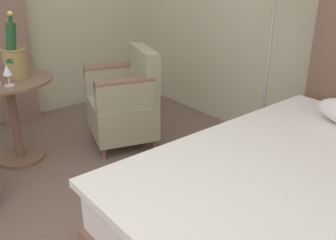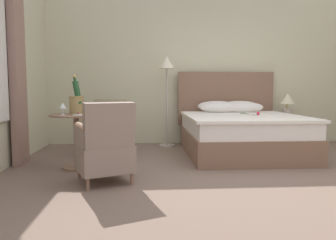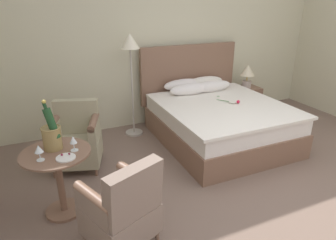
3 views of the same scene
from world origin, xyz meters
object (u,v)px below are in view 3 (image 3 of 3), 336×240
(nightstand, at_px, (245,101))
(wine_glass_near_edge, at_px, (73,141))
(floor_lamp_brass, at_px, (131,55))
(champagne_bucket, at_px, (52,134))
(snack_plate, at_px, (66,158))
(armchair_facing_bed, at_px, (122,209))
(bedside_lamp, at_px, (247,73))
(wine_glass_near_bucket, at_px, (39,150))
(side_table_round, at_px, (59,175))
(bed, at_px, (216,117))
(armchair_by_window, at_px, (77,140))

(nightstand, distance_m, wine_glass_near_edge, 3.72)
(floor_lamp_brass, height_order, champagne_bucket, floor_lamp_brass)
(wine_glass_near_edge, height_order, snack_plate, wine_glass_near_edge)
(nightstand, relative_size, armchair_facing_bed, 0.59)
(bedside_lamp, height_order, wine_glass_near_bucket, bedside_lamp)
(wine_glass_near_edge, bearing_deg, bedside_lamp, 26.01)
(bedside_lamp, xyz_separation_m, champagne_bucket, (-3.49, -1.49, 0.07))
(floor_lamp_brass, distance_m, wine_glass_near_edge, 2.01)
(armchair_facing_bed, bearing_deg, side_table_round, 122.39)
(nightstand, height_order, side_table_round, side_table_round)
(side_table_round, xyz_separation_m, wine_glass_near_edge, (0.17, -0.04, 0.36))
(bedside_lamp, bearing_deg, wine_glass_near_bucket, -155.06)
(bed, relative_size, wine_glass_near_edge, 13.38)
(side_table_round, xyz_separation_m, snack_plate, (0.08, -0.16, 0.26))
(champagne_bucket, xyz_separation_m, snack_plate, (0.08, -0.25, -0.15))
(floor_lamp_brass, height_order, armchair_by_window, floor_lamp_brass)
(wine_glass_near_edge, xyz_separation_m, snack_plate, (-0.10, -0.12, -0.10))
(bed, height_order, bedside_lamp, bed)
(side_table_round, relative_size, armchair_by_window, 0.81)
(floor_lamp_brass, xyz_separation_m, armchair_by_window, (-0.98, -0.69, -0.91))
(nightstand, relative_size, floor_lamp_brass, 0.33)
(wine_glass_near_bucket, relative_size, snack_plate, 0.86)
(bed, distance_m, wine_glass_near_edge, 2.44)
(bedside_lamp, distance_m, armchair_facing_bed, 3.82)
(floor_lamp_brass, distance_m, armchair_by_window, 1.51)
(floor_lamp_brass, height_order, wine_glass_near_edge, floor_lamp_brass)
(wine_glass_near_edge, bearing_deg, snack_plate, -127.59)
(armchair_facing_bed, bearing_deg, floor_lamp_brass, 70.10)
(wine_glass_near_edge, bearing_deg, bed, 22.31)
(nightstand, height_order, floor_lamp_brass, floor_lamp_brass)
(nightstand, bearing_deg, armchair_by_window, -167.85)
(side_table_round, distance_m, armchair_by_window, 0.93)
(floor_lamp_brass, height_order, snack_plate, floor_lamp_brass)
(bed, height_order, snack_plate, bed)
(champagne_bucket, height_order, wine_glass_near_bucket, champagne_bucket)
(champagne_bucket, bearing_deg, side_table_round, -86.36)
(bed, xyz_separation_m, wine_glass_near_bucket, (-2.53, -0.98, 0.45))
(champagne_bucket, distance_m, armchair_facing_bed, 1.02)
(bed, bearing_deg, snack_plate, -155.93)
(floor_lamp_brass, height_order, side_table_round, floor_lamp_brass)
(wine_glass_near_bucket, bearing_deg, champagne_bucket, 55.59)
(bed, bearing_deg, champagne_bucket, -161.81)
(bedside_lamp, distance_m, champagne_bucket, 3.79)
(bedside_lamp, bearing_deg, nightstand, 0.00)
(champagne_bucket, bearing_deg, snack_plate, -70.98)
(wine_glass_near_bucket, xyz_separation_m, armchair_by_window, (0.43, 1.00, -0.43))
(bedside_lamp, bearing_deg, wine_glass_near_edge, -153.99)
(nightstand, distance_m, armchair_facing_bed, 3.80)
(bed, bearing_deg, armchair_by_window, 179.61)
(bed, xyz_separation_m, bedside_lamp, (1.09, 0.70, 0.43))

